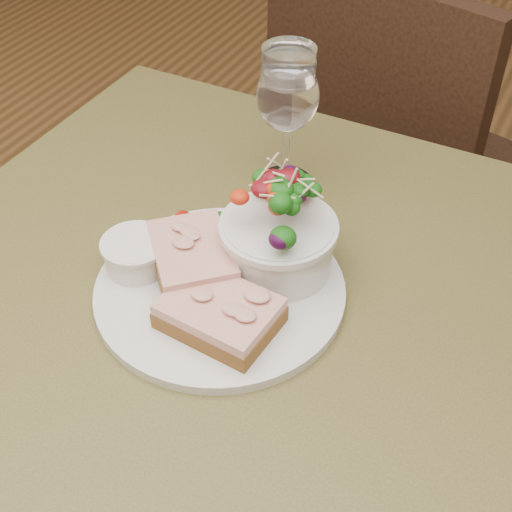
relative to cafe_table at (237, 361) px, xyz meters
The scene contains 9 objects.
cafe_table is the anchor object (origin of this frame).
chair_far 0.81m from the cafe_table, 90.69° to the left, with size 0.51×0.51×0.90m.
dinner_plate 0.11m from the cafe_table, behind, with size 0.27×0.27×0.01m, color silver.
sandwich_front 0.14m from the cafe_table, 80.81° to the right, with size 0.12×0.09×0.03m.
sandwich_back 0.15m from the cafe_table, behind, with size 0.14×0.14×0.03m.
ramekin 0.18m from the cafe_table, behind, with size 0.07×0.07×0.04m.
salad_bowl 0.18m from the cafe_table, 70.98° to the left, with size 0.12×0.12×0.13m.
garnish 0.17m from the cafe_table, 141.91° to the left, with size 0.05×0.04×0.02m.
wine_glass 0.32m from the cafe_table, 101.64° to the left, with size 0.08×0.08×0.18m.
Camera 1 is at (0.27, -0.47, 1.31)m, focal length 50.00 mm.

